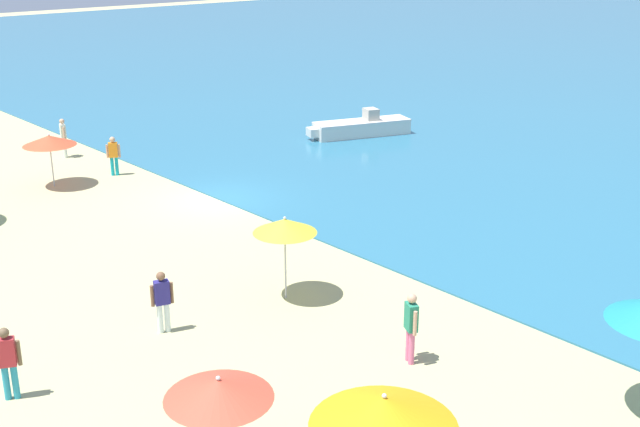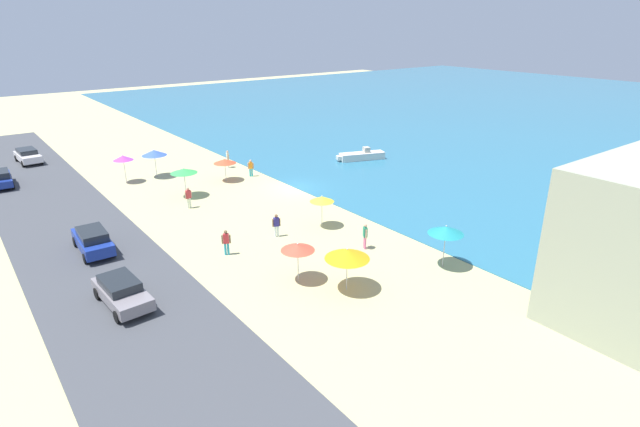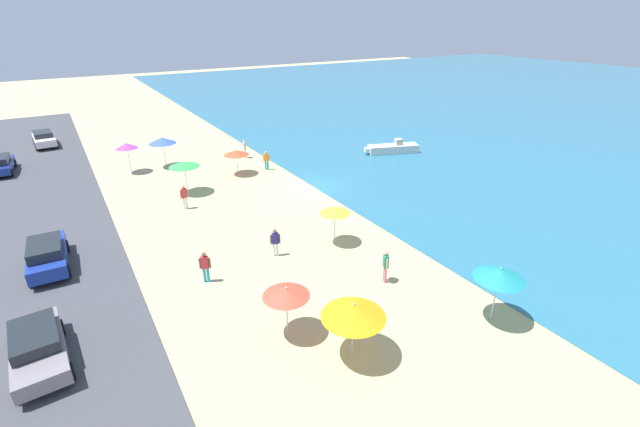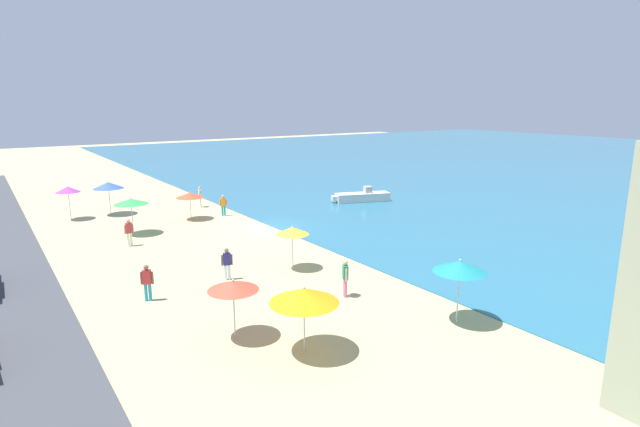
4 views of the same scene
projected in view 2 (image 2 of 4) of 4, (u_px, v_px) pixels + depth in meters
ground_plane at (296, 188)px, 43.66m from camera, size 160.00×160.00×0.00m
sea at (596, 118)px, 74.84m from camera, size 150.00×110.00×0.05m
coastal_road at (76, 239)px, 33.43m from camera, size 80.00×8.00×0.06m
beach_umbrella_0 at (322, 199)px, 34.83m from camera, size 1.71×1.71×2.35m
beach_umbrella_1 at (225, 161)px, 45.07m from camera, size 2.03×2.03×2.11m
beach_umbrella_2 at (446, 230)px, 28.97m from camera, size 2.10×2.10×2.66m
beach_umbrella_3 at (347, 254)px, 26.50m from camera, size 2.43×2.43×2.48m
beach_umbrella_4 at (184, 171)px, 40.84m from camera, size 2.18×2.18×2.48m
beach_umbrella_5 at (298, 247)px, 27.43m from camera, size 1.89×1.89×2.33m
beach_umbrella_6 at (123, 158)px, 44.44m from camera, size 1.74×1.74×2.58m
beach_umbrella_7 at (154, 153)px, 46.04m from camera, size 2.28×2.28×2.65m
bather_0 at (365, 235)px, 31.82m from camera, size 0.52×0.36×1.73m
bather_1 at (188, 196)px, 38.75m from camera, size 0.25×0.57×1.71m
bather_2 at (276, 224)px, 33.63m from camera, size 0.32×0.55×1.62m
bather_3 at (226, 241)px, 30.97m from camera, size 0.36×0.51×1.67m
bather_4 at (228, 158)px, 49.47m from camera, size 0.55×0.31×1.74m
bather_5 at (251, 167)px, 46.69m from camera, size 0.37×0.50×1.62m
parked_car_0 at (93, 240)px, 31.29m from camera, size 4.42×1.94×1.54m
parked_car_1 at (0, 178)px, 43.65m from camera, size 4.30×2.01×1.46m
parked_car_2 at (28, 155)px, 51.05m from camera, size 4.40×2.11×1.42m
parked_car_3 at (122, 291)px, 25.48m from camera, size 4.34×2.05×1.41m
skiff_nearshore at (362, 156)px, 52.33m from camera, size 2.83×5.21×1.30m
skiff_offshore at (604, 183)px, 43.64m from camera, size 1.95×5.48×1.58m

